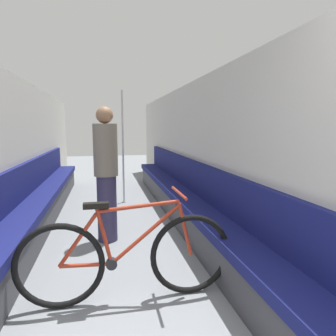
{
  "coord_description": "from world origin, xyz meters",
  "views": [
    {
      "loc": [
        -0.11,
        -0.45,
        1.46
      ],
      "look_at": [
        0.64,
        3.06,
        0.96
      ],
      "focal_mm": 32.0,
      "sensor_mm": 36.0,
      "label": 1
    }
  ],
  "objects_px": {
    "bench_seat_row_right": "(184,201)",
    "passenger_standing": "(106,173)",
    "grab_pole_near": "(123,149)",
    "bench_seat_row_left": "(35,209)",
    "bicycle": "(128,258)"
  },
  "relations": [
    {
      "from": "bench_seat_row_left",
      "to": "grab_pole_near",
      "type": "bearing_deg",
      "value": 46.43
    },
    {
      "from": "bench_seat_row_right",
      "to": "bicycle",
      "type": "height_order",
      "value": "bench_seat_row_right"
    },
    {
      "from": "bench_seat_row_left",
      "to": "bicycle",
      "type": "bearing_deg",
      "value": -60.01
    },
    {
      "from": "bench_seat_row_right",
      "to": "grab_pole_near",
      "type": "xyz_separation_m",
      "value": [
        -0.84,
        1.39,
        0.72
      ]
    },
    {
      "from": "bench_seat_row_left",
      "to": "passenger_standing",
      "type": "height_order",
      "value": "passenger_standing"
    },
    {
      "from": "bench_seat_row_right",
      "to": "grab_pole_near",
      "type": "height_order",
      "value": "grab_pole_near"
    },
    {
      "from": "bicycle",
      "to": "grab_pole_near",
      "type": "height_order",
      "value": "grab_pole_near"
    },
    {
      "from": "bicycle",
      "to": "passenger_standing",
      "type": "relative_size",
      "value": 1.05
    },
    {
      "from": "bench_seat_row_left",
      "to": "passenger_standing",
      "type": "distance_m",
      "value": 1.26
    },
    {
      "from": "bicycle",
      "to": "passenger_standing",
      "type": "xyz_separation_m",
      "value": [
        -0.15,
        1.42,
        0.5
      ]
    },
    {
      "from": "passenger_standing",
      "to": "bench_seat_row_left",
      "type": "bearing_deg",
      "value": -91.88
    },
    {
      "from": "grab_pole_near",
      "to": "bench_seat_row_right",
      "type": "bearing_deg",
      "value": -58.88
    },
    {
      "from": "bench_seat_row_right",
      "to": "passenger_standing",
      "type": "height_order",
      "value": "passenger_standing"
    },
    {
      "from": "bicycle",
      "to": "bench_seat_row_right",
      "type": "bearing_deg",
      "value": 70.75
    },
    {
      "from": "bench_seat_row_left",
      "to": "bench_seat_row_right",
      "type": "relative_size",
      "value": 1.0
    }
  ]
}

